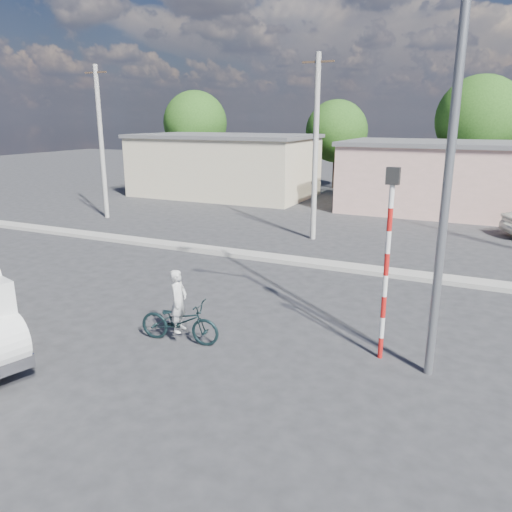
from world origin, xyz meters
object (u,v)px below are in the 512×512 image
at_px(bicycle, 180,321).
at_px(traffic_pole, 388,249).
at_px(streetlight, 443,139).
at_px(cyclist, 179,312).

xyz_separation_m(bicycle, traffic_pole, (4.66, 1.24, 2.05)).
distance_m(bicycle, traffic_pole, 5.24).
distance_m(traffic_pole, streetlight, 2.56).
bearing_deg(streetlight, traffic_pole, 162.27).
height_order(cyclist, streetlight, streetlight).
height_order(bicycle, traffic_pole, traffic_pole).
bearing_deg(cyclist, streetlight, -87.92).
xyz_separation_m(bicycle, streetlight, (5.59, 0.94, 4.42)).
bearing_deg(traffic_pole, streetlight, -17.73).
relative_size(cyclist, streetlight, 0.17).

